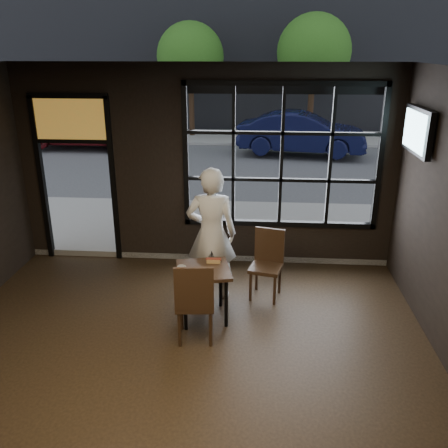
# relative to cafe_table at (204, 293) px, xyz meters

# --- Properties ---
(floor) EXTENTS (6.00, 7.00, 0.02)m
(floor) POSITION_rel_cafe_table_xyz_m (-0.17, -1.69, -0.37)
(floor) COLOR black
(floor) RESTS_ON ground
(ceiling) EXTENTS (6.00, 7.00, 0.02)m
(ceiling) POSITION_rel_cafe_table_xyz_m (-0.17, -1.69, 2.85)
(ceiling) COLOR black
(ceiling) RESTS_ON ground
(window_frame) EXTENTS (3.06, 0.12, 2.28)m
(window_frame) POSITION_rel_cafe_table_xyz_m (1.03, 1.81, 1.44)
(window_frame) COLOR black
(window_frame) RESTS_ON ground
(stained_transom) EXTENTS (1.20, 0.06, 0.70)m
(stained_transom) POSITION_rel_cafe_table_xyz_m (-2.27, 1.81, 1.99)
(stained_transom) COLOR orange
(stained_transom) RESTS_ON ground
(street_asphalt) EXTENTS (60.00, 41.00, 0.04)m
(street_asphalt) POSITION_rel_cafe_table_xyz_m (-0.17, 22.31, -0.38)
(street_asphalt) COLOR #545456
(street_asphalt) RESTS_ON ground
(cafe_table) EXTENTS (0.80, 0.80, 0.72)m
(cafe_table) POSITION_rel_cafe_table_xyz_m (0.00, 0.00, 0.00)
(cafe_table) COLOR #322013
(cafe_table) RESTS_ON floor
(chair_near) EXTENTS (0.50, 0.50, 1.06)m
(chair_near) POSITION_rel_cafe_table_xyz_m (-0.05, -0.48, 0.17)
(chair_near) COLOR #322013
(chair_near) RESTS_ON floor
(chair_window) EXTENTS (0.52, 0.52, 0.99)m
(chair_window) POSITION_rel_cafe_table_xyz_m (0.82, 0.62, 0.13)
(chair_window) COLOR #322013
(chair_window) RESTS_ON floor
(man) EXTENTS (0.71, 0.47, 1.91)m
(man) POSITION_rel_cafe_table_xyz_m (0.05, 0.61, 0.59)
(man) COLOR silver
(man) RESTS_ON floor
(hotdog) EXTENTS (0.20, 0.08, 0.06)m
(hotdog) POSITION_rel_cafe_table_xyz_m (0.12, 0.18, 0.39)
(hotdog) COLOR tan
(hotdog) RESTS_ON cafe_table
(cup) EXTENTS (0.13, 0.13, 0.10)m
(cup) POSITION_rel_cafe_table_xyz_m (-0.26, -0.16, 0.41)
(cup) COLOR silver
(cup) RESTS_ON cafe_table
(tv) EXTENTS (0.12, 1.02, 0.60)m
(tv) POSITION_rel_cafe_table_xyz_m (2.76, 0.96, 2.00)
(tv) COLOR black
(tv) RESTS_ON wall_right
(navy_car) EXTENTS (4.26, 2.02, 1.35)m
(navy_car) POSITION_rel_cafe_table_xyz_m (2.05, 10.15, 0.41)
(navy_car) COLOR black
(navy_car) RESTS_ON street_asphalt
(maroon_car) EXTENTS (4.60, 1.92, 1.56)m
(maroon_car) POSITION_rel_cafe_table_xyz_m (-5.59, 10.92, 0.52)
(maroon_car) COLOR #580E12
(maroon_car) RESTS_ON street_asphalt
(tree_left) EXTENTS (2.54, 2.54, 4.33)m
(tree_left) POSITION_rel_cafe_table_xyz_m (-2.02, 13.41, 2.69)
(tree_left) COLOR #332114
(tree_left) RESTS_ON street_asphalt
(tree_right) EXTENTS (2.69, 2.69, 4.59)m
(tree_right) POSITION_rel_cafe_table_xyz_m (2.58, 13.05, 2.87)
(tree_right) COLOR #332114
(tree_right) RESTS_ON street_asphalt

